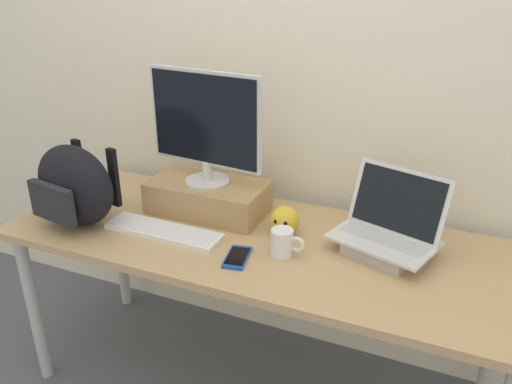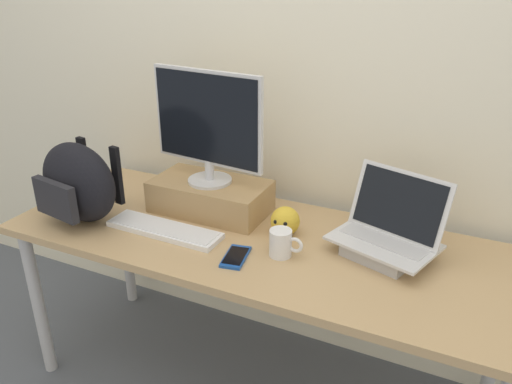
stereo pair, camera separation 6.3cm
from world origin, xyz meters
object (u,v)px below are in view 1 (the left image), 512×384
plush_toy (285,220)px  cell_phone (236,257)px  toner_box_yellow (208,197)px  external_keyboard (163,231)px  open_laptop (386,237)px  coffee_mug (283,243)px  messenger_backpack (74,186)px  desktop_monitor (205,126)px

plush_toy → cell_phone: bearing=-111.3°
toner_box_yellow → plush_toy: size_ratio=4.26×
toner_box_yellow → external_keyboard: bearing=-105.5°
external_keyboard → toner_box_yellow: bearing=75.4°
open_laptop → coffee_mug: 0.35m
external_keyboard → cell_phone: (0.32, -0.05, -0.01)m
external_keyboard → messenger_backpack: messenger_backpack is taller
coffee_mug → plush_toy: plush_toy is taller
open_laptop → external_keyboard: bearing=-148.1°
desktop_monitor → open_laptop: desktop_monitor is taller
toner_box_yellow → desktop_monitor: desktop_monitor is taller
messenger_backpack → cell_phone: 0.68m
external_keyboard → desktop_monitor: bearing=75.4°
coffee_mug → messenger_backpack: bearing=-174.3°
toner_box_yellow → open_laptop: open_laptop is taller
open_laptop → messenger_backpack: messenger_backpack is taller
external_keyboard → cell_phone: external_keyboard is taller
coffee_mug → cell_phone: (-0.13, -0.08, -0.04)m
open_laptop → plush_toy: (-0.36, -0.02, -0.00)m
open_laptop → coffee_mug: bearing=-135.2°
toner_box_yellow → plush_toy: 0.35m
cell_phone → plush_toy: bearing=58.6°
plush_toy → messenger_backpack: bearing=-163.4°
messenger_backpack → coffee_mug: bearing=15.3°
open_laptop → cell_phone: open_laptop is taller
external_keyboard → plush_toy: (0.41, 0.18, 0.04)m
messenger_backpack → plush_toy: size_ratio=3.55×
plush_toy → open_laptop: bearing=2.6°
messenger_backpack → cell_phone: messenger_backpack is taller
external_keyboard → plush_toy: size_ratio=4.19×
open_laptop → desktop_monitor: bearing=-165.3°
open_laptop → coffee_mug: open_laptop is taller
coffee_mug → cell_phone: coffee_mug is taller
coffee_mug → cell_phone: bearing=-148.4°
coffee_mug → external_keyboard: bearing=-175.8°
desktop_monitor → open_laptop: (0.70, -0.04, -0.30)m
desktop_monitor → plush_toy: 0.46m
desktop_monitor → messenger_backpack: desktop_monitor is taller
desktop_monitor → coffee_mug: desktop_monitor is taller
open_laptop → messenger_backpack: size_ratio=1.03×
toner_box_yellow → messenger_backpack: messenger_backpack is taller
plush_toy → external_keyboard: bearing=-156.4°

